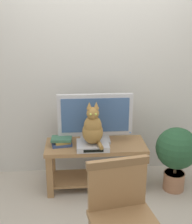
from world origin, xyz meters
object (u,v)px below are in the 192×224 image
tv (95,117)px  book_stack (62,141)px  tv_stand (96,158)px  cat (93,128)px  potted_plant (176,152)px  media_box (93,145)px  wooden_chair (123,212)px

tv → book_stack: size_ratio=3.53×
tv_stand → cat: cat is taller
tv → potted_plant: size_ratio=1.12×
media_box → wooden_chair: size_ratio=0.39×
media_box → cat: 0.21m
tv → potted_plant: (0.88, -0.21, -0.36)m
media_box → potted_plant: 0.92m
cat → potted_plant: size_ratio=0.64×
media_box → potted_plant: bearing=-2.4°
cat → tv_stand: bearing=70.8°
tv_stand → potted_plant: size_ratio=1.50×
tv_stand → book_stack: bearing=179.6°
tv_stand → book_stack: (-0.37, 0.00, 0.22)m
tv → cat: bearing=-101.9°
media_box → wooden_chair: wooden_chair is taller
wooden_chair → book_stack: (-0.48, 1.19, 0.05)m
cat → wooden_chair: cat is taller
tv → book_stack: tv is taller
media_box → book_stack: size_ratio=1.47×
tv → media_box: size_ratio=2.39×
tv → cat: (-0.04, -0.18, -0.06)m
tv_stand → potted_plant: potted_plant is taller
cat → book_stack: bearing=161.2°
tv → cat: size_ratio=1.76×
tv_stand → media_box: size_ratio=3.22×
tv → book_stack: bearing=-169.5°
tv_stand → potted_plant: (0.88, -0.13, 0.11)m
cat → wooden_chair: (0.15, -1.08, -0.24)m
media_box → wooden_chair: bearing=-82.3°
tv → tv_stand: bearing=-90.0°
cat → tv: bearing=78.1°
tv → wooden_chair: (0.11, -1.26, -0.30)m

